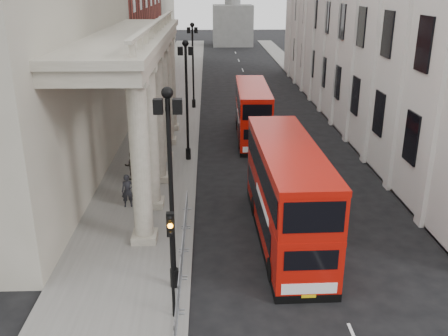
# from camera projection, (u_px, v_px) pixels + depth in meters

# --- Properties ---
(sidewalk_west) EXTENTS (6.00, 140.00, 0.12)m
(sidewalk_west) POSITION_uv_depth(u_px,v_px,m) (166.00, 124.00, 45.00)
(sidewalk_west) COLOR slate
(sidewalk_west) RESTS_ON ground
(sidewalk_east) EXTENTS (3.00, 140.00, 0.12)m
(sidewalk_east) POSITION_uv_depth(u_px,v_px,m) (347.00, 122.00, 45.50)
(sidewalk_east) COLOR slate
(sidewalk_east) RESTS_ON ground
(kerb) EXTENTS (0.20, 140.00, 0.14)m
(kerb) POSITION_uv_depth(u_px,v_px,m) (198.00, 123.00, 45.09)
(kerb) COLOR slate
(kerb) RESTS_ON ground
(portico_building) EXTENTS (9.00, 28.00, 12.00)m
(portico_building) POSITION_uv_depth(u_px,v_px,m) (28.00, 83.00, 31.47)
(portico_building) COLOR gray
(portico_building) RESTS_ON ground
(lamp_post_south) EXTENTS (1.05, 0.44, 8.32)m
(lamp_post_south) POSITION_uv_depth(u_px,v_px,m) (171.00, 178.00, 19.02)
(lamp_post_south) COLOR black
(lamp_post_south) RESTS_ON sidewalk_west
(lamp_post_mid) EXTENTS (1.05, 0.44, 8.32)m
(lamp_post_mid) POSITION_uv_depth(u_px,v_px,m) (187.00, 93.00, 34.02)
(lamp_post_mid) COLOR black
(lamp_post_mid) RESTS_ON sidewalk_west
(lamp_post_north) EXTENTS (1.05, 0.44, 8.32)m
(lamp_post_north) POSITION_uv_depth(u_px,v_px,m) (193.00, 60.00, 49.02)
(lamp_post_north) COLOR black
(lamp_post_north) RESTS_ON sidewalk_west
(traffic_light) EXTENTS (0.28, 0.33, 4.30)m
(traffic_light) POSITION_uv_depth(u_px,v_px,m) (171.00, 246.00, 17.75)
(traffic_light) COLOR black
(traffic_light) RESTS_ON sidewalk_west
(crowd_barriers) EXTENTS (0.50, 18.75, 1.10)m
(crowd_barriers) POSITION_uv_depth(u_px,v_px,m) (178.00, 300.00, 18.83)
(crowd_barriers) COLOR gray
(crowd_barriers) RESTS_ON sidewalk_west
(bus_near) EXTENTS (2.94, 11.18, 4.80)m
(bus_near) POSITION_uv_depth(u_px,v_px,m) (287.00, 191.00, 24.05)
(bus_near) COLOR #B41108
(bus_near) RESTS_ON ground
(bus_far) EXTENTS (2.62, 10.01, 4.30)m
(bus_far) POSITION_uv_depth(u_px,v_px,m) (252.00, 111.00, 40.22)
(bus_far) COLOR red
(bus_far) RESTS_ON ground
(pedestrian_a) EXTENTS (0.75, 0.55, 1.88)m
(pedestrian_a) POSITION_uv_depth(u_px,v_px,m) (128.00, 191.00, 27.77)
(pedestrian_a) COLOR black
(pedestrian_a) RESTS_ON sidewalk_west
(pedestrian_b) EXTENTS (1.04, 0.90, 1.84)m
(pedestrian_b) POSITION_uv_depth(u_px,v_px,m) (132.00, 166.00, 31.70)
(pedestrian_b) COLOR black
(pedestrian_b) RESTS_ON sidewalk_west
(pedestrian_c) EXTENTS (0.99, 0.85, 1.72)m
(pedestrian_c) POSITION_uv_depth(u_px,v_px,m) (151.00, 160.00, 32.94)
(pedestrian_c) COLOR black
(pedestrian_c) RESTS_ON sidewalk_west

